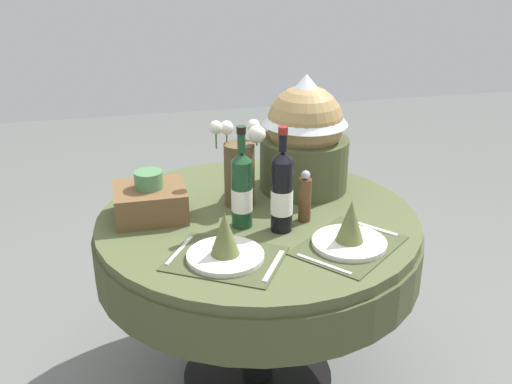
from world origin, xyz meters
name	(u,v)px	position (x,y,z in m)	size (l,w,h in m)	color
ground	(258,378)	(0.00, 0.00, 0.00)	(8.00, 8.00, 0.00)	slate
dining_table	(258,248)	(0.00, 0.00, 0.60)	(1.16, 1.16, 0.73)	#4C5633
place_setting_left	(225,246)	(-0.17, -0.28, 0.78)	(0.43, 0.40, 0.16)	#41492B
place_setting_right	(350,233)	(0.23, -0.29, 0.78)	(0.43, 0.42, 0.16)	#41492B
flower_vase	(240,167)	(-0.04, 0.12, 0.88)	(0.20, 0.14, 0.33)	brown
wine_bottle_left	(282,192)	(0.05, -0.12, 0.87)	(0.07, 0.07, 0.36)	black
wine_bottle_centre	(242,190)	(-0.07, -0.06, 0.86)	(0.07, 0.07, 0.36)	#194223
pepper_mill	(305,198)	(0.15, -0.07, 0.82)	(0.04, 0.04, 0.19)	brown
gift_tub_back_right	(305,131)	(0.23, 0.21, 0.96)	(0.34, 0.34, 0.45)	#474C2D
woven_basket_side_left	(150,200)	(-0.37, 0.08, 0.79)	(0.25, 0.22, 0.17)	brown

